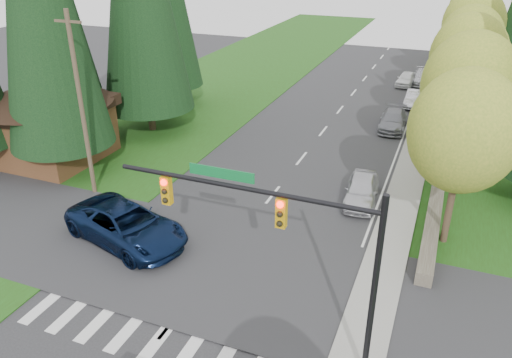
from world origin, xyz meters
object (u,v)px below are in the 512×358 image
Objects in this scene: parked_car_b at (393,120)px; parked_car_e at (423,77)px; parked_car_c at (414,99)px; parked_car_a at (362,190)px; parked_car_d at (406,79)px; suv_navy at (126,225)px.

parked_car_e is at bearing 83.96° from parked_car_b.
parked_car_a is at bearing -91.27° from parked_car_c.
parked_car_c is (0.88, 6.48, -0.03)m from parked_car_b.
parked_car_a is at bearing -82.34° from parked_car_d.
parked_car_d is at bearing 1.24° from suv_navy.
suv_navy is 28.88m from parked_car_c.
suv_navy is at bearing -117.45° from parked_car_b.
parked_car_b reaches higher than parked_car_d.
parked_car_e is (10.39, 34.75, -0.25)m from suv_navy.
suv_navy is 34.58m from parked_car_d.
parked_car_a is 26.70m from parked_car_e.
suv_navy reaches higher than parked_car_d.
parked_car_d is (-1.40, 6.45, 0.01)m from parked_car_c.
parked_car_c is (10.39, 26.94, -0.26)m from suv_navy.
parked_car_a is (9.55, 8.06, -0.17)m from suv_navy.
parked_car_a is 1.10× the size of parked_car_c.
parked_car_b reaches higher than parked_car_e.
parked_car_b reaches higher than parked_car_c.
parked_car_c is at bearing 79.75° from parked_car_b.
parked_car_d is at bearing -138.07° from parked_car_e.
parked_car_b is 14.31m from parked_car_e.
suv_navy is 1.40× the size of parked_car_b.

